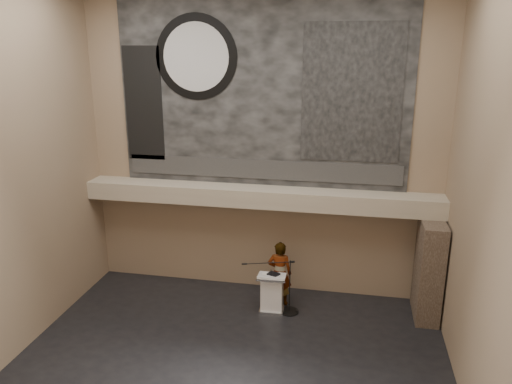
# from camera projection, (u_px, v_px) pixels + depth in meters

# --- Properties ---
(floor) EXTENTS (10.00, 10.00, 0.00)m
(floor) POSITION_uv_depth(u_px,v_px,m) (229.00, 365.00, 11.41)
(floor) COLOR black
(floor) RESTS_ON ground
(wall_back) EXTENTS (10.00, 0.02, 8.50)m
(wall_back) POSITION_uv_depth(u_px,v_px,m) (261.00, 148.00, 13.94)
(wall_back) COLOR #8A7257
(wall_back) RESTS_ON floor
(wall_front) EXTENTS (10.00, 0.02, 8.50)m
(wall_front) POSITION_uv_depth(u_px,v_px,m) (149.00, 273.00, 6.42)
(wall_front) COLOR #8A7257
(wall_front) RESTS_ON floor
(wall_left) EXTENTS (0.02, 8.00, 8.50)m
(wall_left) POSITION_uv_depth(u_px,v_px,m) (8.00, 175.00, 11.10)
(wall_left) COLOR #8A7257
(wall_left) RESTS_ON floor
(wall_right) EXTENTS (0.02, 8.00, 8.50)m
(wall_right) POSITION_uv_depth(u_px,v_px,m) (487.00, 202.00, 9.26)
(wall_right) COLOR #8A7257
(wall_right) RESTS_ON floor
(soffit) EXTENTS (10.00, 0.80, 0.50)m
(soffit) POSITION_uv_depth(u_px,v_px,m) (259.00, 196.00, 13.94)
(soffit) COLOR tan
(soffit) RESTS_ON wall_back
(sprinkler_left) EXTENTS (0.04, 0.04, 0.06)m
(sprinkler_left) POSITION_uv_depth(u_px,v_px,m) (204.00, 203.00, 14.27)
(sprinkler_left) COLOR #B2893D
(sprinkler_left) RESTS_ON soffit
(sprinkler_right) EXTENTS (0.04, 0.04, 0.06)m
(sprinkler_right) POSITION_uv_depth(u_px,v_px,m) (327.00, 211.00, 13.62)
(sprinkler_right) COLOR #B2893D
(sprinkler_right) RESTS_ON soffit
(banner) EXTENTS (8.00, 0.05, 5.00)m
(banner) POSITION_uv_depth(u_px,v_px,m) (261.00, 96.00, 13.49)
(banner) COLOR black
(banner) RESTS_ON wall_back
(banner_text_strip) EXTENTS (7.76, 0.02, 0.55)m
(banner_text_strip) POSITION_uv_depth(u_px,v_px,m) (261.00, 169.00, 14.04)
(banner_text_strip) COLOR #2C2C2C
(banner_text_strip) RESTS_ON banner
(banner_clock_rim) EXTENTS (2.30, 0.02, 2.30)m
(banner_clock_rim) POSITION_uv_depth(u_px,v_px,m) (196.00, 57.00, 13.49)
(banner_clock_rim) COLOR black
(banner_clock_rim) RESTS_ON banner
(banner_clock_face) EXTENTS (1.84, 0.02, 1.84)m
(banner_clock_face) POSITION_uv_depth(u_px,v_px,m) (196.00, 57.00, 13.47)
(banner_clock_face) COLOR silver
(banner_clock_face) RESTS_ON banner
(banner_building_print) EXTENTS (2.60, 0.02, 3.60)m
(banner_building_print) POSITION_uv_depth(u_px,v_px,m) (352.00, 94.00, 12.98)
(banner_building_print) COLOR black
(banner_building_print) RESTS_ON banner
(banner_brick_print) EXTENTS (1.10, 0.02, 3.20)m
(banner_brick_print) POSITION_uv_depth(u_px,v_px,m) (144.00, 104.00, 14.16)
(banner_brick_print) COLOR black
(banner_brick_print) RESTS_ON banner
(stone_pier) EXTENTS (0.60, 1.40, 2.70)m
(stone_pier) POSITION_uv_depth(u_px,v_px,m) (429.00, 270.00, 13.12)
(stone_pier) COLOR #3E3026
(stone_pier) RESTS_ON floor
(lectern) EXTENTS (0.76, 0.55, 1.14)m
(lectern) POSITION_uv_depth(u_px,v_px,m) (272.00, 293.00, 13.55)
(lectern) COLOR silver
(lectern) RESTS_ON floor
(binder) EXTENTS (0.37, 0.34, 0.04)m
(binder) POSITION_uv_depth(u_px,v_px,m) (274.00, 274.00, 13.38)
(binder) COLOR black
(binder) RESTS_ON lectern
(papers) EXTENTS (0.27, 0.31, 0.00)m
(papers) POSITION_uv_depth(u_px,v_px,m) (266.00, 275.00, 13.39)
(papers) COLOR white
(papers) RESTS_ON lectern
(speaker_person) EXTENTS (0.70, 0.48, 1.86)m
(speaker_person) POSITION_uv_depth(u_px,v_px,m) (280.00, 273.00, 13.85)
(speaker_person) COLOR beige
(speaker_person) RESTS_ON floor
(mic_stand) EXTENTS (1.50, 0.65, 1.53)m
(mic_stand) POSITION_uv_depth(u_px,v_px,m) (288.00, 304.00, 13.60)
(mic_stand) COLOR black
(mic_stand) RESTS_ON floor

